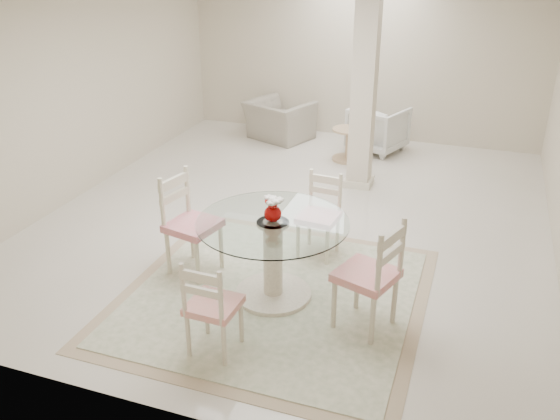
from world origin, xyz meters
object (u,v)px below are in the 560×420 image
(dining_chair_north, at_px, (321,209))
(dining_chair_west, at_px, (187,216))
(recliner_taupe, at_px, (279,120))
(armchair_white, at_px, (378,129))
(dining_chair_east, at_px, (375,269))
(dining_table, at_px, (273,259))
(side_table, at_px, (348,146))
(red_vase, at_px, (273,209))
(dining_chair_south, at_px, (210,301))
(column, at_px, (364,90))

(dining_chair_north, relative_size, dining_chair_west, 0.86)
(recliner_taupe, bearing_deg, armchair_white, -159.42)
(recliner_taupe, bearing_deg, dining_chair_east, 139.62)
(dining_table, bearing_deg, side_table, 93.26)
(red_vase, xyz_separation_m, dining_chair_south, (-0.19, -1.00, -0.42))
(dining_chair_west, xyz_separation_m, recliner_taupe, (-0.58, 4.47, -0.30))
(dining_table, height_order, recliner_taupe, dining_table)
(dining_table, bearing_deg, column, 86.96)
(dining_chair_east, xyz_separation_m, dining_chair_west, (-2.01, 0.40, -0.00))
(side_table, bearing_deg, red_vase, -86.70)
(dining_chair_north, distance_m, side_table, 3.06)
(dining_chair_south, distance_m, recliner_taupe, 5.84)
(dining_chair_south, distance_m, side_table, 5.02)
(red_vase, distance_m, dining_chair_east, 1.07)
(armchair_white, height_order, side_table, armchair_white)
(armchair_white, bearing_deg, dining_chair_south, 107.11)
(recliner_taupe, height_order, side_table, recliner_taupe)
(dining_chair_east, bearing_deg, recliner_taupe, -133.16)
(dining_chair_east, bearing_deg, red_vase, -82.71)
(dining_chair_west, relative_size, dining_chair_south, 1.18)
(dining_chair_north, distance_m, dining_chair_south, 2.03)
(red_vase, bearing_deg, recliner_taupe, 108.82)
(dining_chair_west, distance_m, armchair_white, 4.59)
(dining_chair_east, relative_size, dining_chair_west, 1.00)
(column, height_order, red_vase, column)
(column, height_order, recliner_taupe, column)
(red_vase, xyz_separation_m, recliner_taupe, (-1.59, 4.67, -0.62))
(column, bearing_deg, recliner_taupe, 137.99)
(dining_table, bearing_deg, armchair_white, 88.48)
(dining_table, xyz_separation_m, red_vase, (0.00, -0.00, 0.53))
(dining_chair_west, bearing_deg, dining_table, -88.66)
(dining_table, relative_size, dining_chair_north, 1.39)
(dining_chair_south, xyz_separation_m, side_table, (-0.04, 5.02, -0.30))
(armchair_white, bearing_deg, recliner_taupe, 19.21)
(red_vase, bearing_deg, dining_chair_south, -100.62)
(column, distance_m, recliner_taupe, 2.57)
(column, bearing_deg, dining_chair_north, -89.36)
(armchair_white, xyz_separation_m, side_table, (-0.35, -0.62, -0.13))
(dining_chair_north, distance_m, armchair_white, 3.64)
(recliner_taupe, relative_size, armchair_white, 1.26)
(dining_table, height_order, red_vase, red_vase)
(dining_table, height_order, armchair_white, dining_table)
(red_vase, distance_m, recliner_taupe, 4.97)
(column, distance_m, red_vase, 3.12)
(red_vase, xyz_separation_m, side_table, (-0.23, 4.02, -0.72))
(dining_chair_west, xyz_separation_m, dining_chair_south, (0.82, -1.20, -0.09))
(dining_chair_north, relative_size, recliner_taupe, 1.01)
(dining_chair_east, distance_m, dining_chair_south, 1.43)
(dining_table, relative_size, dining_chair_east, 1.20)
(column, bearing_deg, armchair_white, 91.52)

